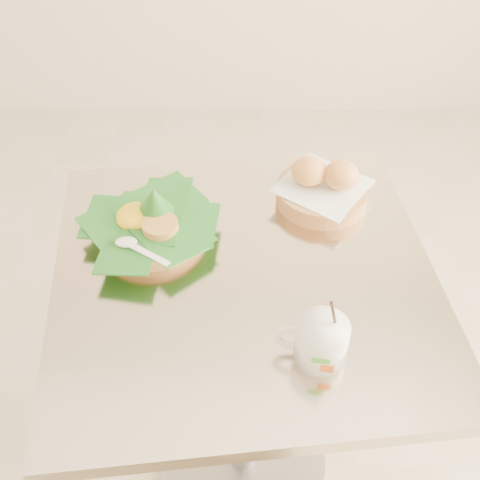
{
  "coord_description": "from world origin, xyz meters",
  "views": [
    {
      "loc": [
        0.14,
        -0.75,
        1.56
      ],
      "look_at": [
        0.13,
        0.02,
        0.82
      ],
      "focal_mm": 45.0,
      "sensor_mm": 36.0,
      "label": 1
    }
  ],
  "objects_px": {
    "bread_basket": "(323,187)",
    "coffee_mug": "(320,340)",
    "rice_basket": "(150,221)",
    "cafe_table": "(244,344)"
  },
  "relations": [
    {
      "from": "cafe_table",
      "to": "coffee_mug",
      "type": "xyz_separation_m",
      "value": [
        0.12,
        -0.18,
        0.26
      ]
    },
    {
      "from": "bread_basket",
      "to": "coffee_mug",
      "type": "distance_m",
      "value": 0.39
    },
    {
      "from": "rice_basket",
      "to": "coffee_mug",
      "type": "relative_size",
      "value": 1.76
    },
    {
      "from": "rice_basket",
      "to": "coffee_mug",
      "type": "distance_m",
      "value": 0.41
    },
    {
      "from": "cafe_table",
      "to": "coffee_mug",
      "type": "relative_size",
      "value": 5.28
    },
    {
      "from": "cafe_table",
      "to": "bread_basket",
      "type": "xyz_separation_m",
      "value": [
        0.16,
        0.21,
        0.26
      ]
    },
    {
      "from": "rice_basket",
      "to": "coffee_mug",
      "type": "height_order",
      "value": "coffee_mug"
    },
    {
      "from": "bread_basket",
      "to": "coffee_mug",
      "type": "bearing_deg",
      "value": -96.15
    },
    {
      "from": "rice_basket",
      "to": "bread_basket",
      "type": "xyz_separation_m",
      "value": [
        0.34,
        0.11,
        -0.0
      ]
    },
    {
      "from": "cafe_table",
      "to": "rice_basket",
      "type": "relative_size",
      "value": 3.0
    }
  ]
}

